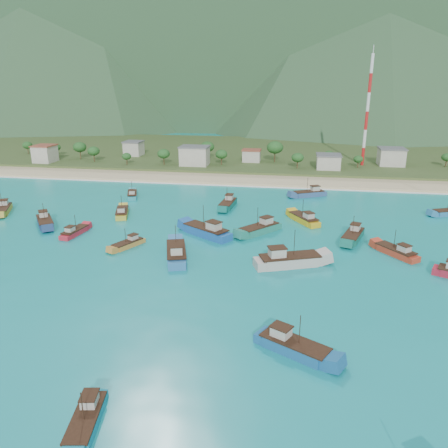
% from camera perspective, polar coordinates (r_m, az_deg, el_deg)
% --- Properties ---
extents(ground, '(600.00, 600.00, 0.00)m').
position_cam_1_polar(ground, '(85.57, 2.29, -5.88)').
color(ground, '#0B7782').
rests_on(ground, ground).
extents(beach, '(400.00, 18.00, 1.20)m').
position_cam_1_polar(beach, '(160.64, 5.89, 5.62)').
color(beach, beige).
rests_on(beach, ground).
extents(land, '(400.00, 110.00, 2.40)m').
position_cam_1_polar(land, '(220.50, 6.98, 9.04)').
color(land, '#385123').
rests_on(land, ground).
extents(surf_line, '(400.00, 2.50, 0.08)m').
position_cam_1_polar(surf_line, '(151.40, 5.65, 4.84)').
color(surf_line, white).
rests_on(surf_line, ground).
extents(mountains, '(1520.00, 440.00, 260.00)m').
position_cam_1_polar(mountains, '(487.42, 6.84, 26.67)').
color(mountains, slate).
rests_on(mountains, ground).
extents(village, '(210.20, 32.85, 7.29)m').
position_cam_1_polar(village, '(181.62, 9.43, 8.47)').
color(village, beige).
rests_on(village, ground).
extents(vegetation, '(275.28, 25.60, 9.16)m').
position_cam_1_polar(vegetation, '(184.62, 5.36, 8.92)').
color(vegetation, '#235623').
rests_on(vegetation, ground).
extents(radio_tower, '(1.20, 1.20, 43.08)m').
position_cam_1_polar(radio_tower, '(187.79, 18.21, 13.80)').
color(radio_tower, red).
rests_on(radio_tower, ground).
extents(boat_0, '(13.84, 8.53, 7.87)m').
position_cam_1_polar(boat_0, '(87.40, 8.42, -4.79)').
color(boat_0, '#B8AFA6').
rests_on(boat_0, ground).
extents(boat_2, '(7.17, 13.03, 7.38)m').
position_cam_1_polar(boat_2, '(90.55, -6.25, -3.92)').
color(boat_2, teal).
rests_on(boat_2, ground).
extents(boat_5, '(3.64, 8.98, 5.16)m').
position_cam_1_polar(boat_5, '(109.63, -18.92, -1.05)').
color(boat_5, red).
rests_on(boat_5, ground).
extents(boat_6, '(11.06, 7.75, 6.38)m').
position_cam_1_polar(boat_6, '(140.78, 11.07, 3.88)').
color(boat_6, '#325282').
rests_on(boat_6, ground).
extents(boat_9, '(8.36, 10.67, 6.29)m').
position_cam_1_polar(boat_9, '(114.61, 10.41, 0.59)').
color(boat_9, gold).
rests_on(boat_9, ground).
extents(boat_13, '(6.46, 11.24, 6.37)m').
position_cam_1_polar(boat_13, '(104.80, 16.49, -1.56)').
color(boat_13, '#146758').
rests_on(boat_13, ground).
extents(boat_14, '(8.35, 9.54, 5.81)m').
position_cam_1_polar(boat_14, '(98.52, 21.57, -3.46)').
color(boat_14, '#B93821').
rests_on(boat_14, ground).
extents(boat_15, '(13.05, 10.53, 7.75)m').
position_cam_1_polar(boat_15, '(102.97, -2.28, -1.00)').
color(boat_15, '#1955A3').
rests_on(boat_15, ground).
extents(boat_17, '(10.11, 11.19, 6.90)m').
position_cam_1_polar(boat_17, '(105.30, 4.72, -0.69)').
color(boat_17, '#217F6B').
rests_on(boat_17, ground).
extents(boat_19, '(5.84, 8.41, 4.84)m').
position_cam_1_polar(boat_19, '(98.69, -12.41, -2.63)').
color(boat_19, '#C88334').
rests_on(boat_19, ground).
extents(boat_20, '(5.64, 9.52, 5.40)m').
position_cam_1_polar(boat_20, '(140.28, -11.89, 3.70)').
color(boat_20, teal).
rests_on(boat_20, ground).
extents(boat_21, '(7.24, 10.70, 6.14)m').
position_cam_1_polar(boat_21, '(135.80, -26.84, 1.66)').
color(boat_21, gold).
rests_on(boat_21, ground).
extents(boat_22, '(4.02, 9.02, 5.15)m').
position_cam_1_polar(boat_22, '(52.99, -17.52, -23.33)').
color(boat_22, '#138EAC').
rests_on(boat_22, ground).
extents(boat_24, '(5.85, 10.27, 5.82)m').
position_cam_1_polar(boat_24, '(121.62, -13.17, 1.40)').
color(boat_24, gold).
rests_on(boat_24, ground).
extents(boat_26, '(4.07, 11.08, 6.42)m').
position_cam_1_polar(boat_26, '(126.33, 0.49, 2.57)').
color(boat_26, '#0F655B').
rests_on(boat_26, ground).
extents(boat_27, '(10.90, 7.90, 6.32)m').
position_cam_1_polar(boat_27, '(61.86, 9.02, -15.61)').
color(boat_27, '#185991').
rests_on(boat_27, ground).
extents(boat_28, '(8.97, 10.53, 6.36)m').
position_cam_1_polar(boat_28, '(119.43, -22.36, 0.22)').
color(boat_28, navy).
rests_on(boat_28, ground).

